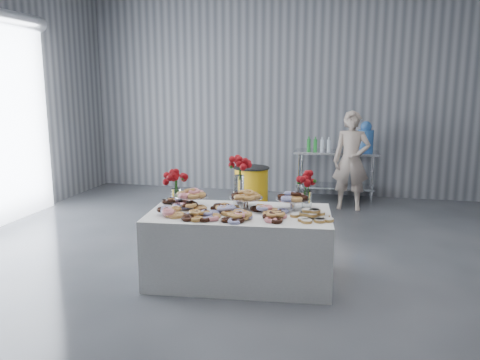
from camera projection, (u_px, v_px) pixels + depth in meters
The scene contains 16 objects.
ground at pixel (236, 282), 4.98m from camera, with size 9.00×9.00×0.00m, color #383B40.
room_walls at pixel (210, 25), 4.60m from camera, with size 8.04×9.04×4.02m.
display_table at pixel (240, 246), 4.98m from camera, with size 1.90×1.00×0.75m, color white.
prep_table at pixel (336, 166), 8.58m from camera, with size 1.50×0.60×0.90m.
donut_mounds at pixel (238, 209), 4.85m from camera, with size 1.80×0.80×0.09m, color tan, non-canonical shape.
cake_stand_left at pixel (191, 195), 5.10m from camera, with size 0.36×0.36×0.17m.
cake_stand_mid at pixel (246, 196), 5.02m from camera, with size 0.36×0.36×0.17m.
cake_stand_right at pixel (293, 198), 4.96m from camera, with size 0.36×0.36×0.17m.
danish_pile at pixel (312, 213), 4.66m from camera, with size 0.48×0.48×0.11m, color silver, non-canonical shape.
bouquet_left at pixel (175, 178), 5.19m from camera, with size 0.26×0.26×0.42m.
bouquet_right at pixel (307, 181), 5.06m from camera, with size 0.26×0.26×0.42m.
bouquet_center at pixel (239, 171), 5.18m from camera, with size 0.26×0.26×0.57m.
water_jug at pixel (365, 138), 8.37m from camera, with size 0.28×0.28×0.55m.
drink_bottles at pixel (319, 144), 8.48m from camera, with size 0.54×0.08×0.27m, color #268C33, non-canonical shape.
person at pixel (351, 161), 7.85m from camera, with size 0.61×0.40×1.67m, color #CC8C93.
trash_barrel at pixel (251, 190), 7.73m from camera, with size 0.59×0.59×0.76m.
Camera 1 is at (1.11, -4.55, 2.03)m, focal length 35.00 mm.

